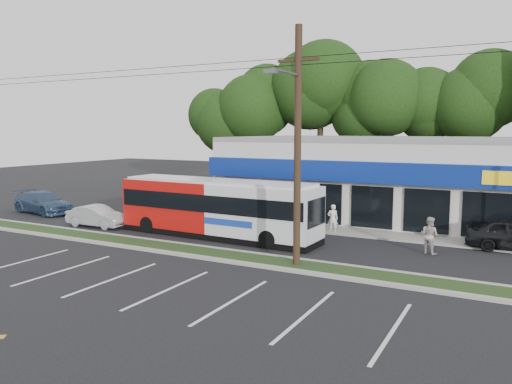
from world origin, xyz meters
The scene contains 13 objects.
ground centered at (0.00, 0.00, 0.00)m, with size 120.00×120.00×0.00m, color black.
grass_strip centered at (0.00, 1.00, 0.06)m, with size 40.00×1.60×0.12m, color #1B3315.
curb_south centered at (0.00, 0.15, 0.07)m, with size 40.00×0.25×0.14m, color #9E9E93.
curb_north centered at (0.00, 1.85, 0.07)m, with size 40.00×0.25×0.14m, color #9E9E93.
sidewalk centered at (5.00, 9.00, 0.05)m, with size 32.00×2.20×0.10m, color #9E9E93.
strip_mall centered at (5.50, 15.91, 2.65)m, with size 25.00×12.55×5.30m.
utility_pole centered at (2.83, 0.93, 5.41)m, with size 50.00×2.77×10.00m.
tree_line centered at (4.00, 26.00, 8.42)m, with size 46.76×6.76×11.83m.
metrobus centered at (-3.18, 4.50, 1.65)m, with size 11.67×2.84×3.12m.
car_silver centered at (-11.10, 3.50, 0.64)m, with size 1.35×3.88×1.28m, color #ABABB2.
car_blue centered at (-18.14, 5.35, 0.75)m, with size 2.09×5.14×1.49m, color navy.
pedestrian_a centered at (2.00, 8.43, 0.81)m, with size 0.59×0.39×1.62m, color white.
pedestrian_b centered at (7.60, 6.00, 0.88)m, with size 0.86×0.67×1.76m, color #B4A6A2.
Camera 1 is at (11.21, -18.06, 5.79)m, focal length 35.00 mm.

